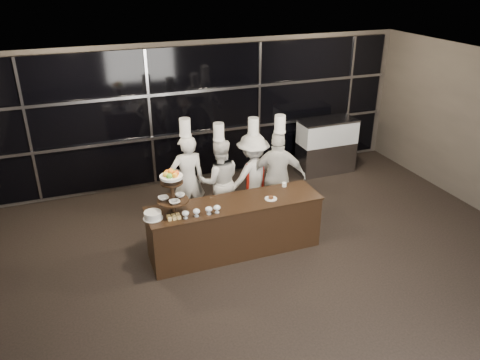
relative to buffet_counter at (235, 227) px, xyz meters
name	(u,v)px	position (x,y,z in m)	size (l,w,h in m)	color
room	(324,224)	(0.45, -1.95, 1.03)	(10.00, 10.00, 10.00)	black
window_wall	(206,113)	(0.45, 2.99, 1.04)	(8.60, 0.10, 2.80)	black
buffet_counter	(235,227)	(0.00, 0.00, 0.00)	(2.84, 0.74, 0.92)	black
display_stand	(172,189)	(-1.00, 0.00, 0.87)	(0.48, 0.48, 0.74)	black
compotes	(202,211)	(-0.61, -0.22, 0.54)	(0.61, 0.11, 0.12)	silver
layer_cake	(153,215)	(-1.33, -0.05, 0.51)	(0.30, 0.30, 0.11)	white
pastry_squares	(174,217)	(-1.04, -0.16, 0.48)	(0.20, 0.13, 0.05)	#FED67C
small_plate	(271,198)	(0.58, -0.10, 0.47)	(0.20, 0.20, 0.05)	white
chef_cup	(284,185)	(0.99, 0.25, 0.49)	(0.08, 0.08, 0.07)	white
display_case	(327,143)	(3.07, 2.35, 0.22)	(1.31, 0.57, 1.24)	#A5A5AA
chef_a	(188,179)	(-0.47, 1.18, 0.42)	(0.65, 0.45, 2.02)	silver
chef_b	(220,180)	(0.11, 1.10, 0.35)	(0.86, 0.72, 1.89)	white
chef_c	(253,175)	(0.74, 1.06, 0.36)	(1.17, 0.84, 1.93)	silver
chef_d	(278,176)	(1.11, 0.75, 0.41)	(1.10, 0.78, 2.03)	silver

